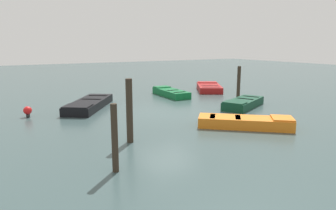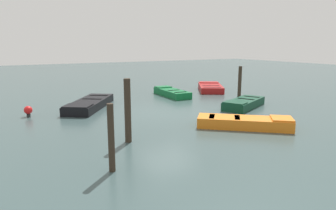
% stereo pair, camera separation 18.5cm
% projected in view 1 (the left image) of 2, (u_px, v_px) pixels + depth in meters
% --- Properties ---
extents(ground_plane, '(80.00, 80.00, 0.00)m').
position_uv_depth(ground_plane, '(168.00, 112.00, 14.39)').
color(ground_plane, '#384C4C').
extents(rowboat_orange, '(3.36, 3.08, 0.46)m').
position_uv_depth(rowboat_orange, '(246.00, 122.00, 11.73)').
color(rowboat_orange, orange).
rests_on(rowboat_orange, ground_plane).
extents(rowboat_red, '(2.95, 3.52, 0.46)m').
position_uv_depth(rowboat_red, '(209.00, 87.00, 21.07)').
color(rowboat_red, maroon).
rests_on(rowboat_red, ground_plane).
extents(rowboat_black, '(3.41, 4.12, 0.46)m').
position_uv_depth(rowboat_black, '(89.00, 104.00, 15.25)').
color(rowboat_black, black).
rests_on(rowboat_black, ground_plane).
extents(rowboat_dark_green, '(3.24, 2.33, 0.46)m').
position_uv_depth(rowboat_dark_green, '(243.00, 103.00, 15.50)').
color(rowboat_dark_green, '#0C3823').
rests_on(rowboat_dark_green, ground_plane).
extents(rowboat_green, '(1.17, 3.16, 0.46)m').
position_uv_depth(rowboat_green, '(171.00, 93.00, 18.86)').
color(rowboat_green, '#0F602D').
rests_on(rowboat_green, ground_plane).
extents(mooring_piling_mid_right, '(0.20, 0.20, 1.92)m').
position_uv_depth(mooring_piling_mid_right, '(239.00, 83.00, 17.77)').
color(mooring_piling_mid_right, '#33281E').
rests_on(mooring_piling_mid_right, ground_plane).
extents(mooring_piling_far_right, '(0.21, 0.21, 2.10)m').
position_uv_depth(mooring_piling_far_right, '(129.00, 111.00, 9.81)').
color(mooring_piling_far_right, '#33281E').
rests_on(mooring_piling_far_right, ground_plane).
extents(mooring_piling_center, '(0.16, 0.16, 1.75)m').
position_uv_depth(mooring_piling_center, '(115.00, 138.00, 7.53)').
color(mooring_piling_center, '#33281E').
rests_on(mooring_piling_center, ground_plane).
extents(marker_buoy, '(0.36, 0.36, 0.48)m').
position_uv_depth(marker_buoy, '(28.00, 111.00, 13.39)').
color(marker_buoy, '#262626').
rests_on(marker_buoy, ground_plane).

